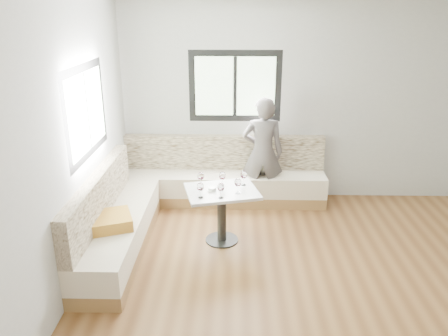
{
  "coord_description": "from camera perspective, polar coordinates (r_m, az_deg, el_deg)",
  "views": [
    {
      "loc": [
        -0.92,
        -3.64,
        2.7
      ],
      "look_at": [
        -1.03,
        1.18,
        0.91
      ],
      "focal_mm": 35.0,
      "sensor_mm": 36.0,
      "label": 1
    }
  ],
  "objects": [
    {
      "name": "olive_ramekin",
      "position": [
        5.13,
        -1.54,
        -2.72
      ],
      "size": [
        0.09,
        0.09,
        0.04
      ],
      "color": "white",
      "rests_on": "table"
    },
    {
      "name": "wine_glass_f",
      "position": [
        5.2,
        -3.06,
        -1.13
      ],
      "size": [
        0.08,
        0.08,
        0.18
      ],
      "color": "white",
      "rests_on": "table"
    },
    {
      "name": "banquette",
      "position": [
        5.81,
        -5.52,
        -3.82
      ],
      "size": [
        2.93,
        2.8,
        0.95
      ],
      "color": "olive",
      "rests_on": "ground"
    },
    {
      "name": "wine_glass_e",
      "position": [
        5.24,
        2.59,
        -0.96
      ],
      "size": [
        0.08,
        0.08,
        0.18
      ],
      "color": "white",
      "rests_on": "table"
    },
    {
      "name": "room",
      "position": [
        4.02,
        13.23,
        1.1
      ],
      "size": [
        5.01,
        5.01,
        2.81
      ],
      "color": "brown",
      "rests_on": "ground"
    },
    {
      "name": "wine_glass_a",
      "position": [
        4.9,
        -3.11,
        -2.53
      ],
      "size": [
        0.08,
        0.08,
        0.18
      ],
      "color": "white",
      "rests_on": "table"
    },
    {
      "name": "person",
      "position": [
        6.13,
        5.08,
        2.04
      ],
      "size": [
        0.59,
        0.41,
        1.57
      ],
      "primitive_type": "imported",
      "rotation": [
        0.0,
        0.0,
        3.09
      ],
      "color": "#4F4949",
      "rests_on": "ground"
    },
    {
      "name": "wine_glass_d",
      "position": [
        5.2,
        -0.22,
        -1.09
      ],
      "size": [
        0.08,
        0.08,
        0.18
      ],
      "color": "white",
      "rests_on": "table"
    },
    {
      "name": "wine_glass_c",
      "position": [
        5.01,
        1.82,
        -1.96
      ],
      "size": [
        0.08,
        0.08,
        0.18
      ],
      "color": "white",
      "rests_on": "table"
    },
    {
      "name": "wine_glass_b",
      "position": [
        4.88,
        -0.41,
        -2.58
      ],
      "size": [
        0.08,
        0.08,
        0.18
      ],
      "color": "white",
      "rests_on": "table"
    },
    {
      "name": "table",
      "position": [
        5.21,
        -0.29,
        -4.59
      ],
      "size": [
        0.95,
        0.82,
        0.67
      ],
      "rotation": [
        0.0,
        0.0,
        0.25
      ],
      "color": "black",
      "rests_on": "ground"
    }
  ]
}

